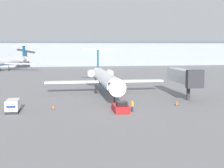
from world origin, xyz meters
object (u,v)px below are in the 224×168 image
Objects in this scene: airplane_main at (105,78)px; worker_near_tug at (132,106)px; luggage_cart at (13,106)px; traffic_cone_left at (53,107)px; pushback_tug at (121,108)px; traffic_cone_right at (177,103)px; airplane_parked_far_left at (2,62)px; jet_bridge at (184,76)px.

airplane_main is 19.99m from worker_near_tug.
worker_near_tug is (19.11, -2.69, -0.04)m from luggage_cart.
traffic_cone_left is (-10.99, -15.58, -3.10)m from airplane_main.
luggage_cart reaches higher than worker_near_tug.
pushback_tug reaches higher than traffic_cone_right.
airplane_parked_far_left is (-45.44, 85.06, 3.45)m from traffic_cone_right.
pushback_tug is 5.09× the size of traffic_cone_right.
worker_near_tug is 0.14× the size of jet_bridge.
airplane_parked_far_left is at bearing 101.26° from luggage_cart.
traffic_cone_right is at bearing 2.78° from luggage_cart.
traffic_cone_left is 0.83× the size of traffic_cone_right.
worker_near_tug is 17.82m from jet_bridge.
pushback_tug reaches higher than worker_near_tug.
airplane_parked_far_left is at bearing 111.13° from pushback_tug.
traffic_cone_left is 88.22m from airplane_parked_far_left.
traffic_cone_right is (9.12, 4.06, -0.58)m from worker_near_tug.
jet_bridge reaches higher than traffic_cone_left.
airplane_main reaches higher than luggage_cart.
airplane_parked_far_left is (-36.32, 89.12, 2.88)m from worker_near_tug.
pushback_tug reaches higher than traffic_cone_left.
traffic_cone_right is (28.23, 1.37, -0.62)m from luggage_cart.
worker_near_tug is at bearing -67.83° from airplane_parked_far_left.
luggage_cart reaches higher than pushback_tug.
luggage_cart is 0.30× the size of jet_bridge.
traffic_cone_right is 96.50m from airplane_parked_far_left.
traffic_cone_left is 0.05× the size of jet_bridge.
luggage_cart is 0.10× the size of airplane_parked_far_left.
pushback_tug is (-0.12, -19.66, -2.72)m from airplane_main.
airplane_parked_far_left is at bearing 112.17° from worker_near_tug.
airplane_parked_far_left reaches higher than pushback_tug.
pushback_tug is at bearing -8.58° from luggage_cart.
worker_near_tug is 2.66× the size of traffic_cone_left.
airplane_parked_far_left is at bearing 105.49° from traffic_cone_left.
airplane_main is 19.32m from traffic_cone_left.
jet_bridge is at bearing 60.70° from traffic_cone_right.
traffic_cone_right is (10.91, -15.69, -3.03)m from airplane_main.
airplane_parked_far_left is (-23.54, 84.95, 3.52)m from traffic_cone_left.
worker_near_tug is 0.05× the size of airplane_parked_far_left.
airplane_main is 2.47× the size of jet_bridge.
airplane_parked_far_left is (-34.41, 89.03, 3.15)m from pushback_tug.
airplane_parked_far_left is at bearing 122.53° from jet_bridge.
airplane_main is 0.83× the size of airplane_parked_far_left.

